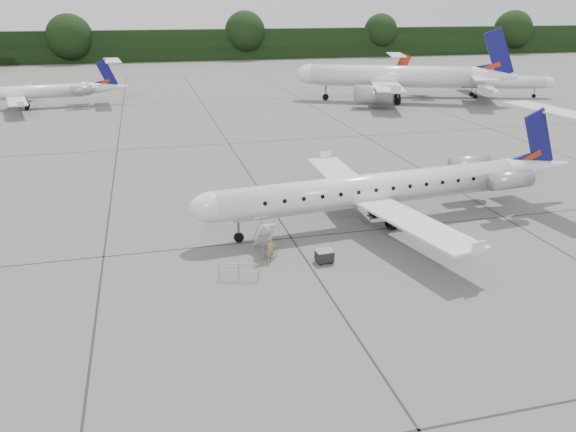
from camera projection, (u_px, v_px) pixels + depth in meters
name	position (u px, v px, depth m)	size (l,w,h in m)	color
ground	(419.00, 255.00, 34.59)	(320.00, 320.00, 0.00)	slate
treeline	(199.00, 45.00, 150.94)	(260.00, 4.00, 8.00)	black
main_regional_jet	(372.00, 174.00, 38.22)	(28.20, 20.30, 7.23)	silver
airstair	(265.00, 236.00, 34.57)	(0.85, 2.14, 2.27)	silver
passenger	(271.00, 249.00, 33.63)	(0.55, 0.36, 1.52)	#927A4F
safety_railing	(239.00, 272.00, 31.30)	(2.20, 0.08, 1.00)	gray
baggage_cart	(324.00, 256.00, 33.47)	(0.99, 0.80, 0.85)	black
bg_narrowbody	(390.00, 66.00, 86.19)	(31.03, 22.34, 11.14)	silver
bg_regional_left	(17.00, 86.00, 80.99)	(25.40, 18.29, 6.66)	silver
bg_regional_right	(482.00, 76.00, 91.36)	(26.30, 18.93, 6.90)	silver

